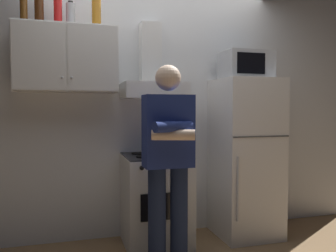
{
  "coord_description": "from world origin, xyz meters",
  "views": [
    {
      "loc": [
        -0.84,
        -2.94,
        1.31
      ],
      "look_at": [
        0.0,
        0.0,
        1.15
      ],
      "focal_mm": 37.23,
      "sensor_mm": 36.0,
      "label": 1
    }
  ],
  "objects_px": {
    "bottle_canister_steel": "(71,14)",
    "microwave": "(246,66)",
    "refrigerator": "(246,158)",
    "person_standing": "(168,160)",
    "upper_cabinet": "(67,59)",
    "bottle_rum_dark": "(39,8)",
    "range_hood": "(152,78)",
    "bottle_soda_red": "(58,10)",
    "bottle_liquor_amber": "(96,13)",
    "cooking_pot": "(172,150)",
    "stove_oven": "(156,200)",
    "bottle_beer_brown": "(24,7)"
  },
  "relations": [
    {
      "from": "person_standing",
      "to": "bottle_rum_dark",
      "type": "relative_size",
      "value": 5.51
    },
    {
      "from": "bottle_soda_red",
      "to": "bottle_liquor_amber",
      "type": "bearing_deg",
      "value": 1.81
    },
    {
      "from": "bottle_canister_steel",
      "to": "bottle_rum_dark",
      "type": "height_order",
      "value": "bottle_rum_dark"
    },
    {
      "from": "range_hood",
      "to": "person_standing",
      "type": "height_order",
      "value": "range_hood"
    },
    {
      "from": "upper_cabinet",
      "to": "refrigerator",
      "type": "xyz_separation_m",
      "value": [
        1.75,
        -0.12,
        -0.95
      ]
    },
    {
      "from": "range_hood",
      "to": "refrigerator",
      "type": "bearing_deg",
      "value": -7.55
    },
    {
      "from": "refrigerator",
      "to": "person_standing",
      "type": "relative_size",
      "value": 0.98
    },
    {
      "from": "person_standing",
      "to": "bottle_soda_red",
      "type": "xyz_separation_m",
      "value": [
        -0.82,
        0.71,
        1.28
      ]
    },
    {
      "from": "person_standing",
      "to": "bottle_soda_red",
      "type": "distance_m",
      "value": 1.67
    },
    {
      "from": "bottle_soda_red",
      "to": "upper_cabinet",
      "type": "bearing_deg",
      "value": 18.74
    },
    {
      "from": "person_standing",
      "to": "bottle_canister_steel",
      "type": "bearing_deg",
      "value": 134.36
    },
    {
      "from": "upper_cabinet",
      "to": "bottle_rum_dark",
      "type": "distance_m",
      "value": 0.5
    },
    {
      "from": "microwave",
      "to": "bottle_rum_dark",
      "type": "relative_size",
      "value": 1.61
    },
    {
      "from": "bottle_canister_steel",
      "to": "range_hood",
      "type": "bearing_deg",
      "value": 0.5
    },
    {
      "from": "cooking_pot",
      "to": "bottle_liquor_amber",
      "type": "relative_size",
      "value": 1.19
    },
    {
      "from": "upper_cabinet",
      "to": "range_hood",
      "type": "relative_size",
      "value": 1.2
    },
    {
      "from": "cooking_pot",
      "to": "bottle_rum_dark",
      "type": "bearing_deg",
      "value": 168.26
    },
    {
      "from": "stove_oven",
      "to": "bottle_rum_dark",
      "type": "distance_m",
      "value": 2.04
    },
    {
      "from": "range_hood",
      "to": "cooking_pot",
      "type": "distance_m",
      "value": 0.73
    },
    {
      "from": "refrigerator",
      "to": "bottle_liquor_amber",
      "type": "distance_m",
      "value": 2.03
    },
    {
      "from": "bottle_soda_red",
      "to": "refrigerator",
      "type": "bearing_deg",
      "value": -3.19
    },
    {
      "from": "upper_cabinet",
      "to": "microwave",
      "type": "bearing_deg",
      "value": -3.48
    },
    {
      "from": "stove_oven",
      "to": "microwave",
      "type": "bearing_deg",
      "value": 1.15
    },
    {
      "from": "person_standing",
      "to": "bottle_beer_brown",
      "type": "bearing_deg",
      "value": 146.92
    },
    {
      "from": "upper_cabinet",
      "to": "microwave",
      "type": "xyz_separation_m",
      "value": [
        1.75,
        -0.11,
        -0.01
      ]
    },
    {
      "from": "cooking_pot",
      "to": "person_standing",
      "type": "bearing_deg",
      "value": -110.3
    },
    {
      "from": "range_hood",
      "to": "bottle_beer_brown",
      "type": "bearing_deg",
      "value": -179.32
    },
    {
      "from": "microwave",
      "to": "bottle_canister_steel",
      "type": "height_order",
      "value": "bottle_canister_steel"
    },
    {
      "from": "bottle_rum_dark",
      "to": "person_standing",
      "type": "bearing_deg",
      "value": -36.65
    },
    {
      "from": "range_hood",
      "to": "bottle_canister_steel",
      "type": "xyz_separation_m",
      "value": [
        -0.76,
        -0.01,
        0.56
      ]
    },
    {
      "from": "range_hood",
      "to": "bottle_beer_brown",
      "type": "height_order",
      "value": "bottle_beer_brown"
    },
    {
      "from": "stove_oven",
      "to": "cooking_pot",
      "type": "bearing_deg",
      "value": -42.49
    },
    {
      "from": "bottle_canister_steel",
      "to": "bottle_liquor_amber",
      "type": "distance_m",
      "value": 0.23
    },
    {
      "from": "bottle_rum_dark",
      "to": "microwave",
      "type": "bearing_deg",
      "value": -2.96
    },
    {
      "from": "bottle_canister_steel",
      "to": "bottle_soda_red",
      "type": "distance_m",
      "value": 0.11
    },
    {
      "from": "bottle_rum_dark",
      "to": "bottle_soda_red",
      "type": "height_order",
      "value": "bottle_rum_dark"
    },
    {
      "from": "bottle_beer_brown",
      "to": "microwave",
      "type": "bearing_deg",
      "value": -2.56
    },
    {
      "from": "bottle_beer_brown",
      "to": "bottle_soda_red",
      "type": "height_order",
      "value": "bottle_beer_brown"
    },
    {
      "from": "upper_cabinet",
      "to": "bottle_liquor_amber",
      "type": "distance_m",
      "value": 0.51
    },
    {
      "from": "upper_cabinet",
      "to": "cooking_pot",
      "type": "distance_m",
      "value": 1.27
    },
    {
      "from": "refrigerator",
      "to": "microwave",
      "type": "distance_m",
      "value": 0.94
    },
    {
      "from": "microwave",
      "to": "bottle_canister_steel",
      "type": "distance_m",
      "value": 1.76
    },
    {
      "from": "range_hood",
      "to": "bottle_rum_dark",
      "type": "xyz_separation_m",
      "value": [
        -1.03,
        -0.01,
        0.59
      ]
    },
    {
      "from": "stove_oven",
      "to": "bottle_soda_red",
      "type": "xyz_separation_m",
      "value": [
        -0.87,
        0.1,
        1.75
      ]
    },
    {
      "from": "cooking_pot",
      "to": "bottle_beer_brown",
      "type": "height_order",
      "value": "bottle_beer_brown"
    },
    {
      "from": "microwave",
      "to": "cooking_pot",
      "type": "distance_m",
      "value": 1.17
    },
    {
      "from": "range_hood",
      "to": "cooking_pot",
      "type": "height_order",
      "value": "range_hood"
    },
    {
      "from": "microwave",
      "to": "bottle_canister_steel",
      "type": "relative_size",
      "value": 2.18
    },
    {
      "from": "bottle_canister_steel",
      "to": "microwave",
      "type": "bearing_deg",
      "value": -3.38
    },
    {
      "from": "refrigerator",
      "to": "cooking_pot",
      "type": "height_order",
      "value": "refrigerator"
    }
  ]
}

